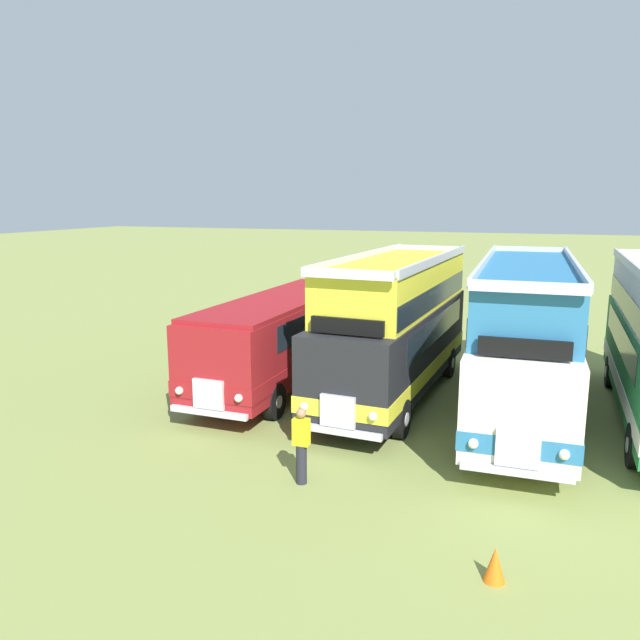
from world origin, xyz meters
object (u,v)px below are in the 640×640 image
Objects in this scene: bus_third_in_row at (524,333)px; marshal_person at (301,445)px; bus_first_in_row at (284,333)px; bus_second_in_row at (396,324)px; cone_far_end at (495,564)px.

bus_third_in_row is 6.55× the size of marshal_person.
bus_second_in_row is at bearing -0.88° from bus_first_in_row.
bus_second_in_row is 16.16× the size of cone_far_end.
bus_first_in_row is 0.86× the size of bus_third_in_row.
marshal_person is at bearing 152.54° from cone_far_end.
bus_first_in_row is at bearing 178.80° from bus_third_in_row.
bus_second_in_row reaches higher than cone_far_end.
bus_second_in_row is 3.83m from bus_third_in_row.
bus_third_in_row is 9.07m from cone_far_end.
bus_first_in_row is 11.88m from cone_far_end.
bus_first_in_row reaches higher than cone_far_end.
marshal_person is at bearing -63.81° from bus_first_in_row.
bus_third_in_row is at bearing -1.51° from bus_second_in_row.
bus_third_in_row is at bearing -1.20° from bus_first_in_row.
bus_first_in_row is 7.69m from bus_third_in_row.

